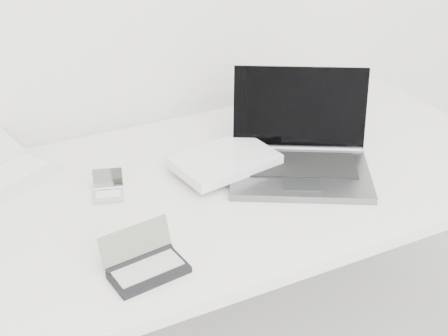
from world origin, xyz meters
name	(u,v)px	position (x,y,z in m)	size (l,w,h in m)	color
desk	(227,194)	(0.00, 1.55, 0.68)	(1.60, 0.80, 0.73)	white
laptop_large	(275,157)	(0.13, 1.54, 0.77)	(0.55, 0.44, 0.24)	slate
netbook_open_white	(0,170)	(-0.53, 1.82, 0.75)	(0.34, 0.36, 0.08)	silver
pda_silver	(108,191)	(-0.30, 1.61, 0.74)	(0.09, 0.09, 0.06)	#B4B4B9
palmtop_charcoal	(145,265)	(-0.32, 1.29, 0.75)	(0.17, 0.13, 0.09)	black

